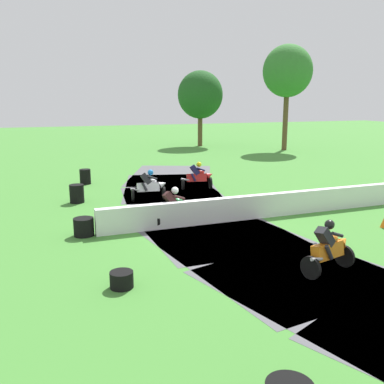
# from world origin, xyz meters

# --- Properties ---
(ground_plane) EXTENTS (120.00, 120.00, 0.00)m
(ground_plane) POSITION_xyz_m (0.00, 0.00, 0.00)
(ground_plane) COLOR #428433
(track_asphalt) EXTENTS (8.49, 28.69, 0.01)m
(track_asphalt) POSITION_xyz_m (0.94, 0.02, 0.00)
(track_asphalt) COLOR #515156
(track_asphalt) RESTS_ON ground
(safety_barrier) EXTENTS (17.55, 0.72, 0.90)m
(safety_barrier) POSITION_xyz_m (4.85, 0.11, 0.45)
(safety_barrier) COLOR white
(safety_barrier) RESTS_ON ground
(motorcycle_lead_red) EXTENTS (1.71, 0.97, 1.43)m
(motorcycle_lead_red) POSITION_xyz_m (1.93, 5.81, 0.65)
(motorcycle_lead_red) COLOR black
(motorcycle_lead_red) RESTS_ON ground
(motorcycle_chase_white) EXTENTS (1.71, 0.91, 1.43)m
(motorcycle_chase_white) POSITION_xyz_m (-0.94, 4.35, 0.64)
(motorcycle_chase_white) COLOR black
(motorcycle_chase_white) RESTS_ON ground
(motorcycle_trailing_green) EXTENTS (1.68, 0.88, 1.43)m
(motorcycle_trailing_green) POSITION_xyz_m (-1.05, 0.25, 0.65)
(motorcycle_trailing_green) COLOR black
(motorcycle_trailing_green) RESTS_ON ground
(motorcycle_fourth_orange) EXTENTS (1.68, 1.06, 1.42)m
(motorcycle_fourth_orange) POSITION_xyz_m (1.46, -5.21, 0.66)
(motorcycle_fourth_orange) COLOR black
(motorcycle_fourth_orange) RESTS_ON ground
(tire_stack_near) EXTENTS (0.58, 0.58, 0.80)m
(tire_stack_near) POSITION_xyz_m (-3.28, 9.06, 0.40)
(tire_stack_near) COLOR black
(tire_stack_near) RESTS_ON ground
(tire_stack_mid_a) EXTENTS (0.62, 0.62, 0.80)m
(tire_stack_mid_a) POSITION_xyz_m (-4.08, 4.92, 0.40)
(tire_stack_mid_a) COLOR black
(tire_stack_mid_a) RESTS_ON ground
(tire_stack_mid_b) EXTENTS (0.67, 0.67, 0.60)m
(tire_stack_mid_b) POSITION_xyz_m (-4.28, 0.06, 0.30)
(tire_stack_mid_b) COLOR black
(tire_stack_mid_b) RESTS_ON ground
(tire_stack_far) EXTENTS (0.57, 0.57, 0.40)m
(tire_stack_far) POSITION_xyz_m (-3.85, -4.36, 0.20)
(tire_stack_far) COLOR black
(tire_stack_far) RESTS_ON ground
(tree_far_left) EXTENTS (4.25, 4.25, 7.08)m
(tree_far_left) POSITION_xyz_m (9.22, 24.70, 4.82)
(tree_far_left) COLOR brown
(tree_far_left) RESTS_ON ground
(tree_far_right) EXTENTS (4.24, 4.24, 9.03)m
(tree_far_right) POSITION_xyz_m (15.09, 19.05, 6.76)
(tree_far_right) COLOR brown
(tree_far_right) RESTS_ON ground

